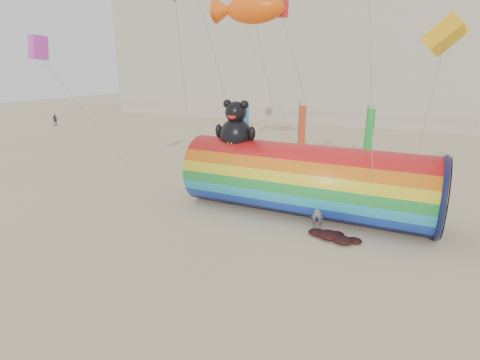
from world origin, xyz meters
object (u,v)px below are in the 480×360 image
at_px(windsock_assembly, 306,178).
at_px(fabric_bundle, 333,236).
at_px(kite_handler, 317,212).
at_px(hotel_building, 290,52).

relative_size(windsock_assembly, fabric_bundle, 5.24).
bearing_deg(kite_handler, windsock_assembly, -60.41).
xyz_separation_m(hotel_building, kite_handler, (16.38, -43.37, -9.39)).
height_order(hotel_building, kite_handler, hotel_building).
distance_m(hotel_building, windsock_assembly, 45.13).
bearing_deg(windsock_assembly, hotel_building, 110.04).
height_order(kite_handler, fabric_bundle, kite_handler).
distance_m(hotel_building, kite_handler, 47.30).
distance_m(kite_handler, fabric_bundle, 1.62).
bearing_deg(hotel_building, windsock_assembly, -69.96).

